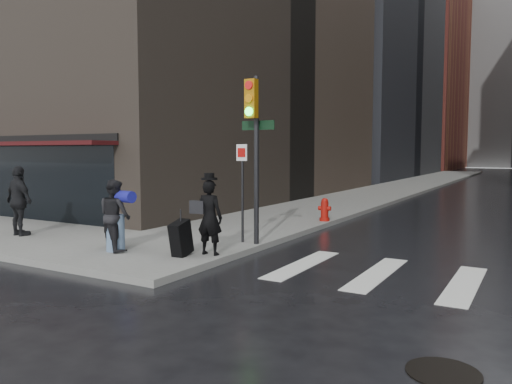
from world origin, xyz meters
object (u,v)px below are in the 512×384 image
man_overcoat (204,220)px  man_greycoat (19,201)px  fire_hydrant (325,211)px  traffic_light (253,136)px  man_jeans (115,215)px

man_overcoat → man_greycoat: size_ratio=0.97×
man_overcoat → fire_hydrant: size_ratio=2.43×
fire_hydrant → man_greycoat: bearing=-131.8°
traffic_light → fire_hydrant: traffic_light is taller
man_greycoat → traffic_light: traffic_light is taller
man_jeans → fire_hydrant: bearing=-90.9°
man_greycoat → fire_hydrant: size_ratio=2.50×
fire_hydrant → man_overcoat: bearing=-92.3°
man_greycoat → traffic_light: (6.06, 2.03, 1.68)m
man_overcoat → man_jeans: 2.10m
man_overcoat → traffic_light: 2.48m
man_overcoat → man_greycoat: bearing=-1.6°
traffic_light → man_jeans: bearing=-133.3°
man_jeans → fire_hydrant: man_jeans is taller
man_overcoat → traffic_light: traffic_light is taller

